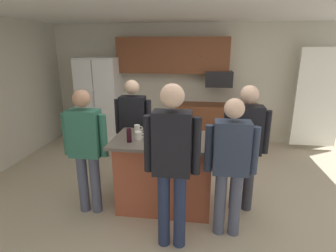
{
  "coord_description": "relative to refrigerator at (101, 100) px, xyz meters",
  "views": [
    {
      "loc": [
        0.31,
        -3.29,
        2.11
      ],
      "look_at": [
        -0.17,
        0.22,
        1.05
      ],
      "focal_mm": 28.56,
      "sensor_mm": 36.0,
      "label": 1
    }
  ],
  "objects": [
    {
      "name": "floor",
      "position": [
        2.0,
        -2.38,
        -0.94
      ],
      "size": [
        7.04,
        7.04,
        0.0
      ],
      "primitive_type": "plane",
      "color": "#B7A88E",
      "rests_on": "ground"
    },
    {
      "name": "ceiling",
      "position": [
        2.0,
        -2.38,
        1.66
      ],
      "size": [
        7.04,
        7.04,
        0.0
      ],
      "primitive_type": "plane",
      "color": "white"
    },
    {
      "name": "back_wall",
      "position": [
        2.0,
        0.42,
        0.36
      ],
      "size": [
        6.4,
        0.1,
        2.6
      ],
      "primitive_type": "cube",
      "color": "beige",
      "rests_on": "ground"
    },
    {
      "name": "french_door_window_panel",
      "position": [
        4.6,
        0.02,
        0.16
      ],
      "size": [
        0.9,
        0.06,
        2.0
      ],
      "primitive_type": "cube",
      "color": "white",
      "rests_on": "ground"
    },
    {
      "name": "cabinet_run_upper",
      "position": [
        1.6,
        0.22,
        0.98
      ],
      "size": [
        2.4,
        0.38,
        0.75
      ],
      "color": "brown"
    },
    {
      "name": "cabinet_run_lower",
      "position": [
        2.6,
        0.1,
        -0.49
      ],
      "size": [
        1.8,
        0.63,
        0.9
      ],
      "color": "brown",
      "rests_on": "ground"
    },
    {
      "name": "refrigerator",
      "position": [
        0.0,
        0.0,
        0.0
      ],
      "size": [
        0.89,
        0.76,
        1.89
      ],
      "color": "white",
      "rests_on": "ground"
    },
    {
      "name": "microwave_over_range",
      "position": [
        2.6,
        0.12,
        0.51
      ],
      "size": [
        0.56,
        0.4,
        0.32
      ],
      "primitive_type": "cube",
      "color": "black"
    },
    {
      "name": "kitchen_island",
      "position": [
        1.83,
        -2.46,
        -0.45
      ],
      "size": [
        1.34,
        0.84,
        0.97
      ],
      "color": "#9E4C33",
      "rests_on": "ground"
    },
    {
      "name": "person_guest_by_door",
      "position": [
        1.24,
        -1.83,
        -0.0
      ],
      "size": [
        0.57,
        0.22,
        1.64
      ],
      "rotation": [
        0.0,
        0.0,
        -0.82
      ],
      "color": "tan",
      "rests_on": "ground"
    },
    {
      "name": "person_host_foreground",
      "position": [
        2.85,
        -2.41,
        0.02
      ],
      "size": [
        0.57,
        0.22,
        1.67
      ],
      "rotation": [
        0.0,
        0.0,
        -3.09
      ],
      "color": "#383842",
      "rests_on": "ground"
    },
    {
      "name": "person_elder_center",
      "position": [
        2.62,
        -2.94,
        -0.02
      ],
      "size": [
        0.57,
        0.22,
        1.61
      ],
      "rotation": [
        0.0,
        0.0,
        2.59
      ],
      "color": "#4C5166",
      "rests_on": "ground"
    },
    {
      "name": "person_guest_right",
      "position": [
        0.87,
        -2.73,
        -0.01
      ],
      "size": [
        0.57,
        0.22,
        1.62
      ],
      "rotation": [
        0.0,
        0.0,
        0.28
      ],
      "color": "#4C5166",
      "rests_on": "ground"
    },
    {
      "name": "person_guest_left",
      "position": [
        2.01,
        -3.21,
        0.09
      ],
      "size": [
        0.57,
        0.23,
        1.78
      ],
      "rotation": [
        0.0,
        0.0,
        1.81
      ],
      "color": "#232D4C",
      "rests_on": "ground"
    },
    {
      "name": "glass_short_whisky",
      "position": [
        1.41,
        -2.63,
        0.11
      ],
      "size": [
        0.06,
        0.06,
        0.17
      ],
      "color": "black",
      "rests_on": "kitchen_island"
    },
    {
      "name": "glass_stout_tall",
      "position": [
        1.91,
        -2.34,
        0.1
      ],
      "size": [
        0.08,
        0.08,
        0.16
      ],
      "color": "black",
      "rests_on": "kitchen_island"
    },
    {
      "name": "glass_dark_ale",
      "position": [
        1.81,
        -2.19,
        0.09
      ],
      "size": [
        0.08,
        0.08,
        0.13
      ],
      "color": "black",
      "rests_on": "kitchen_island"
    },
    {
      "name": "mug_blue_stoneware",
      "position": [
        1.5,
        -2.54,
        0.08
      ],
      "size": [
        0.13,
        0.09,
        0.11
      ],
      "color": "white",
      "rests_on": "kitchen_island"
    },
    {
      "name": "mug_ceramic_white",
      "position": [
        1.4,
        -2.21,
        0.07
      ],
      "size": [
        0.12,
        0.08,
        0.1
      ],
      "color": "white",
      "rests_on": "kitchen_island"
    }
  ]
}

